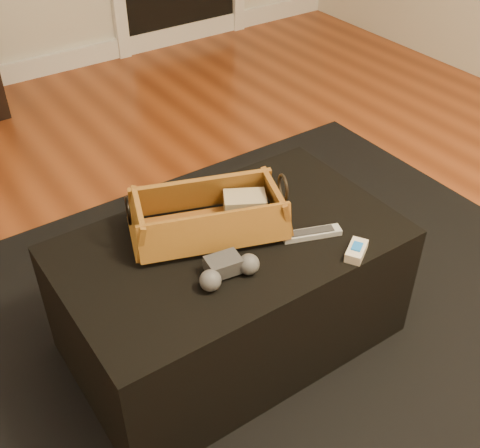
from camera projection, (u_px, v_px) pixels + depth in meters
floor at (267, 414)px, 1.79m from camera, size 5.00×5.50×0.01m
area_rug at (240, 347)px, 1.98m from camera, size 2.60×2.00×0.01m
ottoman at (231, 291)px, 1.88m from camera, size 1.00×0.60×0.42m
tv_remote at (202, 229)px, 1.74m from camera, size 0.24×0.11×0.03m
cloth_bundle at (245, 205)px, 1.80m from camera, size 0.15×0.14×0.07m
wicker_basket at (208, 217)px, 1.75m from camera, size 0.50×0.37×0.16m
game_controller at (227, 269)px, 1.60m from camera, size 0.18×0.10×0.06m
silver_remote at (312, 233)px, 1.76m from camera, size 0.18×0.10×0.02m
cream_gadget at (356, 251)px, 1.69m from camera, size 0.10×0.09×0.03m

